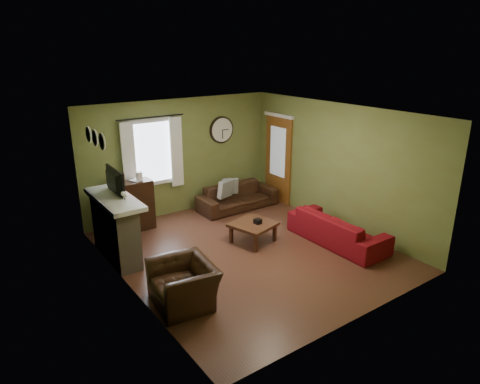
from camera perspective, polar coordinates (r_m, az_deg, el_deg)
floor at (r=8.16m, az=1.06°, el=-7.87°), size 4.60×5.20×0.00m
ceiling at (r=7.37m, az=1.18°, el=10.50°), size 4.60×5.20×0.00m
wall_left at (r=6.64m, az=-15.10°, el=-2.75°), size 0.00×5.20×2.60m
wall_right at (r=9.16m, az=12.80°, el=3.39°), size 0.00×5.20×2.60m
wall_back at (r=9.80m, az=-7.96°, el=4.68°), size 4.60×0.00×2.60m
wall_front at (r=5.92m, az=16.28°, el=-5.59°), size 4.60×0.00×2.60m
fireplace at (r=7.99m, az=-16.25°, el=-4.93°), size 0.40×1.40×1.10m
firebox at (r=8.15m, az=-14.83°, el=-6.25°), size 0.04×0.60×0.55m
mantel at (r=7.79m, az=-16.44°, el=-0.90°), size 0.58×1.60×0.08m
tv at (r=7.87m, az=-16.81°, el=0.90°), size 0.08×0.60×0.35m
tv_screen at (r=7.87m, az=-16.31°, el=1.39°), size 0.02×0.62×0.36m
medallion_left at (r=7.11m, az=-17.91°, el=6.42°), size 0.28×0.28×0.03m
medallion_mid at (r=7.44m, az=-18.76°, el=6.85°), size 0.28×0.28×0.03m
medallion_right at (r=7.77m, az=-19.53°, el=7.25°), size 0.28×0.28×0.03m
window_pane at (r=9.44m, az=-11.73°, el=5.18°), size 1.00×0.02×1.30m
curtain_rod at (r=9.20m, az=-11.79°, el=9.73°), size 0.03×0.03×1.50m
curtain_left at (r=9.17m, az=-14.60°, el=4.23°), size 0.28×0.04×1.55m
curtain_right at (r=9.59m, az=-8.46°, el=5.28°), size 0.28×0.04×1.55m
wall_clock at (r=10.19m, az=-2.42°, el=8.27°), size 0.64×0.06×0.64m
door at (r=10.48m, az=5.13°, el=4.32°), size 0.05×0.90×2.10m
bookshelf at (r=9.13m, az=-14.28°, el=-1.88°), size 0.89×0.38×1.06m
book at (r=8.97m, az=-14.07°, el=0.70°), size 0.25×0.29×0.02m
sofa_brown at (r=10.15m, az=-0.34°, el=-0.63°), size 1.93×0.75×0.56m
pillow_left at (r=10.06m, az=-1.30°, el=0.79°), size 0.38×0.24×0.36m
pillow_right at (r=9.88m, az=-1.93°, el=0.45°), size 0.43×0.23×0.41m
sofa_red at (r=8.59m, az=12.87°, el=-4.76°), size 0.80×2.05×0.60m
armchair at (r=6.56m, az=-7.52°, el=-12.05°), size 0.97×1.08×0.64m
coffee_table at (r=8.44m, az=1.75°, el=-5.42°), size 0.93×0.93×0.41m
tissue_box at (r=8.34m, az=2.37°, el=-4.26°), size 0.14×0.14×0.09m
wine_glass_a at (r=7.28m, az=-15.01°, el=-1.01°), size 0.07×0.07×0.19m
wine_glass_b at (r=7.36m, az=-15.27°, el=-0.75°), size 0.07×0.07×0.21m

